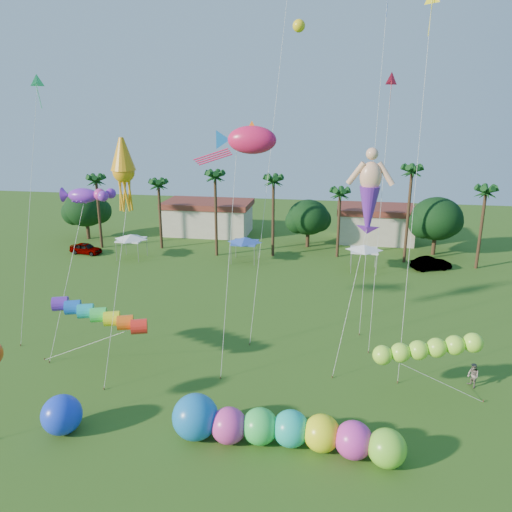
% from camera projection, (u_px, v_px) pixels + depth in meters
% --- Properties ---
extents(ground, '(160.00, 160.00, 0.00)m').
position_uv_depth(ground, '(222.00, 488.00, 24.56)').
color(ground, '#285116').
rests_on(ground, ground).
extents(tree_line, '(69.46, 8.91, 11.00)m').
position_uv_depth(tree_line, '(328.00, 218.00, 64.28)').
color(tree_line, '#3A2819').
rests_on(tree_line, ground).
extents(buildings_row, '(35.00, 7.00, 4.00)m').
position_uv_depth(buildings_row, '(282.00, 223.00, 71.68)').
color(buildings_row, beige).
rests_on(buildings_row, ground).
extents(tent_row, '(31.00, 4.00, 0.60)m').
position_uv_depth(tent_row, '(244.00, 241.00, 59.03)').
color(tent_row, white).
rests_on(tent_row, ground).
extents(car_a, '(4.33, 2.24, 1.41)m').
position_uv_depth(car_a, '(86.00, 248.00, 63.45)').
color(car_a, '#4C4C54').
rests_on(car_a, ground).
extents(car_b, '(4.77, 3.16, 1.49)m').
position_uv_depth(car_b, '(431.00, 264.00, 57.21)').
color(car_b, '#4C4C54').
rests_on(car_b, ground).
extents(spectator_b, '(0.94, 1.02, 1.70)m').
position_uv_depth(spectator_b, '(473.00, 376.00, 33.19)').
color(spectator_b, gray).
rests_on(spectator_b, ground).
extents(caterpillar_inflatable, '(12.84, 2.94, 2.62)m').
position_uv_depth(caterpillar_inflatable, '(276.00, 429.00, 27.29)').
color(caterpillar_inflatable, '#E23BA4').
rests_on(caterpillar_inflatable, ground).
extents(blue_ball, '(2.30, 2.30, 2.30)m').
position_uv_depth(blue_ball, '(62.00, 415.00, 28.48)').
color(blue_ball, blue).
rests_on(blue_ball, ground).
extents(rainbow_tube, '(9.80, 2.24, 4.02)m').
position_uv_depth(rainbow_tube, '(113.00, 325.00, 34.67)').
color(rainbow_tube, red).
rests_on(rainbow_tube, ground).
extents(green_worm, '(9.94, 2.53, 3.66)m').
position_uv_depth(green_worm, '(382.00, 355.00, 31.60)').
color(green_worm, '#ABFF38').
rests_on(green_worm, ground).
extents(merman_kite, '(3.39, 5.39, 14.84)m').
position_uv_depth(merman_kite, '(369.00, 198.00, 34.76)').
color(merman_kite, '#F4B18B').
rests_on(merman_kite, ground).
extents(fish_kite, '(5.15, 5.55, 16.91)m').
position_uv_depth(fish_kite, '(252.00, 140.00, 33.91)').
color(fish_kite, '#E21951').
rests_on(fish_kite, ground).
extents(squid_kite, '(2.16, 5.85, 16.20)m').
position_uv_depth(squid_kite, '(124.00, 172.00, 33.52)').
color(squid_kite, orange).
rests_on(squid_kite, ground).
extents(lobster_kite, '(4.32, 6.01, 12.43)m').
position_uv_depth(lobster_kite, '(83.00, 196.00, 37.32)').
color(lobster_kite, purple).
rests_on(lobster_kite, ground).
extents(delta_kite_red, '(1.11, 3.54, 20.39)m').
position_uv_depth(delta_kite_red, '(391.00, 86.00, 35.25)').
color(delta_kite_red, '#F81B38').
rests_on(delta_kite_red, ground).
extents(delta_kite_yellow, '(1.17, 4.95, 25.17)m').
position_uv_depth(delta_kite_yellow, '(432.00, 4.00, 30.89)').
color(delta_kite_yellow, yellow).
rests_on(delta_kite_yellow, ground).
extents(delta_kite_green, '(2.37, 4.14, 20.33)m').
position_uv_depth(delta_kite_green, '(37.00, 88.00, 36.68)').
color(delta_kite_green, '#32D877').
rests_on(delta_kite_green, ground).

